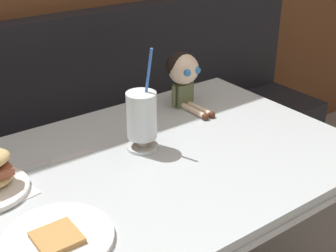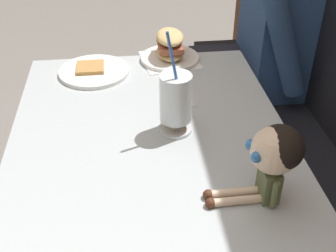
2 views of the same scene
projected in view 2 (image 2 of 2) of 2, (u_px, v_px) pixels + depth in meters
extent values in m
cube|color=black|center=(316.00, 242.00, 1.57)|extent=(2.60, 0.48, 0.45)
cube|color=#B2BCC1|center=(151.00, 144.00, 1.23)|extent=(1.10, 0.80, 0.03)
cube|color=#B7BABF|center=(151.00, 151.00, 1.24)|extent=(1.11, 0.81, 0.02)
cylinder|color=#A5A8AD|center=(153.00, 230.00, 1.43)|extent=(0.14, 0.14, 0.65)
cylinder|color=white|center=(94.00, 71.00, 1.54)|extent=(0.25, 0.25, 0.01)
cube|color=#B78447|center=(91.00, 67.00, 1.54)|extent=(0.10, 0.10, 0.01)
cylinder|color=silver|center=(175.00, 129.00, 1.25)|extent=(0.10, 0.10, 0.01)
cylinder|color=silver|center=(175.00, 123.00, 1.24)|extent=(0.03, 0.03, 0.03)
cylinder|color=silver|center=(176.00, 98.00, 1.19)|extent=(0.09, 0.09, 0.14)
cylinder|color=brown|center=(176.00, 101.00, 1.20)|extent=(0.08, 0.08, 0.12)
cylinder|color=blue|center=(175.00, 70.00, 1.12)|extent=(0.02, 0.05, 0.22)
cube|color=white|center=(170.00, 60.00, 1.63)|extent=(0.23, 0.23, 0.00)
cylinder|color=white|center=(170.00, 58.00, 1.63)|extent=(0.22, 0.22, 0.01)
ellipsoid|color=tan|center=(170.00, 52.00, 1.61)|extent=(0.15, 0.10, 0.04)
cube|color=#995138|center=(170.00, 45.00, 1.60)|extent=(0.14, 0.09, 0.02)
ellipsoid|color=tan|center=(170.00, 37.00, 1.58)|extent=(0.15, 0.10, 0.04)
cube|color=silver|center=(192.00, 95.00, 1.42)|extent=(0.14, 0.02, 0.00)
cube|color=#B2B5BA|center=(187.00, 76.00, 1.51)|extent=(0.09, 0.02, 0.01)
cube|color=#5B6642|center=(269.00, 183.00, 1.01)|extent=(0.06, 0.04, 0.08)
sphere|color=beige|center=(275.00, 150.00, 0.95)|extent=(0.11, 0.11, 0.11)
ellipsoid|color=black|center=(280.00, 147.00, 0.95)|extent=(0.11, 0.11, 0.10)
sphere|color=#2D6BB2|center=(251.00, 145.00, 0.96)|extent=(0.03, 0.03, 0.03)
sphere|color=#2D6BB2|center=(257.00, 157.00, 0.93)|extent=(0.03, 0.03, 0.03)
cylinder|color=beige|center=(233.00, 192.00, 1.03)|extent=(0.02, 0.12, 0.02)
cylinder|color=beige|center=(236.00, 201.00, 1.01)|extent=(0.02, 0.12, 0.02)
sphere|color=#4C2819|center=(208.00, 195.00, 1.02)|extent=(0.03, 0.03, 0.03)
sphere|color=#4C2819|center=(211.00, 203.00, 1.00)|extent=(0.03, 0.03, 0.03)
cylinder|color=#5B6642|center=(264.00, 170.00, 1.04)|extent=(0.02, 0.02, 0.07)
cylinder|color=#5B6642|center=(275.00, 194.00, 0.97)|extent=(0.02, 0.02, 0.07)
cube|color=#2D4C7F|center=(276.00, 26.00, 1.90)|extent=(0.38, 0.24, 0.58)
cube|color=#23232D|center=(232.00, 73.00, 2.01)|extent=(0.34, 0.36, 0.14)
cylinder|color=#2D4C7F|center=(252.00, 3.00, 2.07)|extent=(0.09, 0.25, 0.48)
cylinder|color=#2D4C7F|center=(284.00, 42.00, 1.69)|extent=(0.09, 0.25, 0.48)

